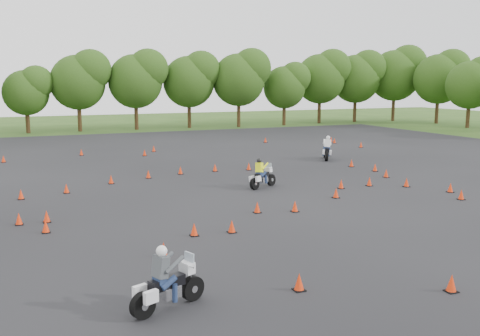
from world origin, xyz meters
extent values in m
plane|color=#2D5119|center=(0.00, 0.00, 0.00)|extent=(140.00, 140.00, 0.00)
plane|color=black|center=(0.00, 6.00, 0.01)|extent=(62.00, 62.00, 0.00)
cone|color=red|center=(0.49, -0.77, 0.23)|extent=(0.26, 0.26, 0.45)
cone|color=red|center=(9.55, -0.29, 0.23)|extent=(0.26, 0.26, 0.45)
cone|color=red|center=(-10.29, 1.56, 0.23)|extent=(0.26, 0.26, 0.45)
cone|color=red|center=(-3.35, 9.46, 0.23)|extent=(0.26, 0.26, 0.45)
cone|color=red|center=(-9.41, 0.01, 0.23)|extent=(0.26, 0.26, 0.45)
cone|color=red|center=(-0.21, 20.77, 0.23)|extent=(0.26, 0.26, 0.45)
cone|color=red|center=(-5.59, 8.64, 0.23)|extent=(0.26, 0.26, 0.45)
cone|color=red|center=(-9.29, 1.54, 0.23)|extent=(0.26, 0.26, 0.45)
cone|color=red|center=(-1.28, 10.03, 0.23)|extent=(0.26, 0.26, 0.45)
cone|color=red|center=(-5.70, 20.78, 0.23)|extent=(0.26, 0.26, 0.45)
cone|color=red|center=(8.49, 1.68, 0.23)|extent=(0.26, 0.26, 0.45)
cone|color=red|center=(0.04, -10.05, 0.23)|extent=(0.26, 0.26, 0.45)
cone|color=red|center=(-3.59, -8.40, 0.23)|extent=(0.26, 0.26, 0.45)
cone|color=red|center=(-6.16, -4.32, 0.23)|extent=(0.26, 0.26, 0.45)
cone|color=red|center=(-8.04, 7.01, 0.23)|extent=(0.26, 0.26, 0.45)
cone|color=red|center=(3.60, 0.86, 0.23)|extent=(0.26, 0.26, 0.45)
cone|color=red|center=(-3.16, -2.64, 0.23)|extent=(0.26, 0.26, 0.45)
cone|color=red|center=(-1.42, 18.68, 0.23)|extent=(0.26, 0.26, 0.45)
cone|color=red|center=(16.00, 20.07, 0.23)|extent=(0.26, 0.26, 0.45)
cone|color=red|center=(10.02, 6.35, 0.23)|extent=(0.26, 0.26, 0.45)
cone|color=red|center=(-11.01, 19.27, 0.23)|extent=(0.26, 0.26, 0.45)
cone|color=red|center=(10.59, 22.99, 0.23)|extent=(0.26, 0.26, 0.45)
cone|color=red|center=(16.33, 16.57, 0.23)|extent=(0.26, 0.26, 0.45)
cone|color=red|center=(-4.55, -2.50, 0.23)|extent=(0.26, 0.26, 0.45)
cone|color=red|center=(-1.05, -0.31, 0.23)|extent=(0.26, 0.26, 0.45)
cone|color=red|center=(8.77, -1.76, 0.23)|extent=(0.26, 0.26, 0.45)
cone|color=red|center=(3.06, 9.79, 0.23)|extent=(0.26, 0.26, 0.45)
cone|color=red|center=(16.26, 21.02, 0.23)|extent=(0.26, 0.26, 0.45)
cone|color=red|center=(9.70, 8.38, 0.23)|extent=(0.26, 0.26, 0.45)
cone|color=red|center=(0.96, 10.16, 0.23)|extent=(0.26, 0.26, 0.45)
cone|color=red|center=(6.85, 2.65, 0.23)|extent=(0.26, 0.26, 0.45)
cone|color=red|center=(9.28, 4.36, 0.23)|extent=(0.26, 0.26, 0.45)
cone|color=red|center=(5.09, 2.65, 0.23)|extent=(0.26, 0.26, 0.45)
cone|color=red|center=(-10.13, 6.38, 0.23)|extent=(0.26, 0.26, 0.45)
camera|label=1|loc=(-10.29, -20.13, 5.48)|focal=40.00mm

